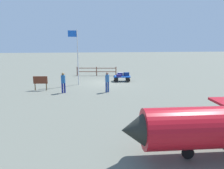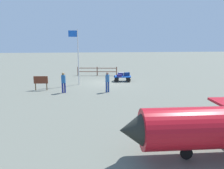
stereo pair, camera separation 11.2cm
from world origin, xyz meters
The scene contains 11 objects.
ground_plane centered at (0.00, 0.00, 0.00)m, with size 120.00×120.00×0.00m, color #65695D.
luggage_cart centered at (-1.79, -0.60, 0.41)m, with size 1.87×1.35×0.56m.
suitcase_grey centered at (-1.42, -0.22, 0.68)m, with size 0.55×0.39×0.25m.
suitcase_maroon centered at (-2.29, -0.60, 0.75)m, with size 0.57×0.42×0.37m.
suitcase_olive centered at (-1.69, -0.74, 0.74)m, with size 0.58×0.40×0.36m.
suitcase_tan centered at (-1.59, -0.71, 0.72)m, with size 0.47×0.39×0.31m.
worker_lead centered at (0.21, 4.08, 0.97)m, with size 0.45×0.45×1.67m.
worker_trailing centered at (3.77, 3.89, 0.98)m, with size 0.47×0.47×1.68m.
flagpole centered at (2.75, 0.60, 3.07)m, with size 0.89×0.14×5.21m.
signboard centered at (5.80, 2.66, 0.81)m, with size 1.20×0.16×1.22m.
wooden_fence centered at (0.63, -4.73, 0.63)m, with size 4.83×0.80×1.08m.
Camera 1 is at (1.92, 21.09, 4.14)m, focal length 34.09 mm.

